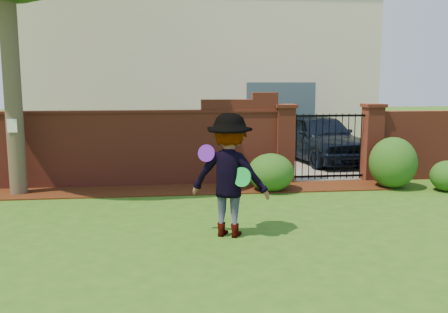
{
  "coord_description": "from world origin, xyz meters",
  "views": [
    {
      "loc": [
        -0.42,
        -7.27,
        2.38
      ],
      "look_at": [
        0.62,
        1.4,
        1.05
      ],
      "focal_mm": 38.82,
      "sensor_mm": 36.0,
      "label": 1
    }
  ],
  "objects": [
    {
      "name": "ground",
      "position": [
        0.0,
        0.0,
        -0.01
      ],
      "size": [
        80.0,
        80.0,
        0.01
      ],
      "primitive_type": "cube",
      "color": "#2D5816",
      "rests_on": "ground"
    },
    {
      "name": "mulch_bed",
      "position": [
        -0.95,
        3.34,
        0.01
      ],
      "size": [
        11.1,
        1.08,
        0.03
      ],
      "primitive_type": "cube",
      "color": "#351709",
      "rests_on": "ground"
    },
    {
      "name": "brick_wall",
      "position": [
        -2.01,
        4.0,
        0.93
      ],
      "size": [
        8.7,
        0.31,
        2.16
      ],
      "color": "maroon",
      "rests_on": "ground"
    },
    {
      "name": "brick_wall_return",
      "position": [
        6.6,
        4.0,
        0.85
      ],
      "size": [
        4.0,
        0.25,
        1.7
      ],
      "primitive_type": "cube",
      "color": "maroon",
      "rests_on": "ground"
    },
    {
      "name": "pillar_left",
      "position": [
        2.4,
        4.0,
        0.96
      ],
      "size": [
        0.5,
        0.5,
        1.88
      ],
      "color": "maroon",
      "rests_on": "ground"
    },
    {
      "name": "pillar_right",
      "position": [
        4.6,
        4.0,
        0.96
      ],
      "size": [
        0.5,
        0.5,
        1.88
      ],
      "color": "maroon",
      "rests_on": "ground"
    },
    {
      "name": "iron_gate",
      "position": [
        3.5,
        4.0,
        0.85
      ],
      "size": [
        1.78,
        0.03,
        1.6
      ],
      "color": "black",
      "rests_on": "ground"
    },
    {
      "name": "driveway",
      "position": [
        3.5,
        8.0,
        0.01
      ],
      "size": [
        3.2,
        8.0,
        0.01
      ],
      "primitive_type": "cube",
      "color": "slate",
      "rests_on": "ground"
    },
    {
      "name": "house",
      "position": [
        1.0,
        12.0,
        3.16
      ],
      "size": [
        12.4,
        6.4,
        6.3
      ],
      "color": "beige",
      "rests_on": "ground"
    },
    {
      "name": "car",
      "position": [
        4.27,
        6.75,
        0.73
      ],
      "size": [
        2.43,
        4.54,
        1.47
      ],
      "primitive_type": "imported",
      "rotation": [
        0.0,
        0.0,
        0.17
      ],
      "color": "black",
      "rests_on": "ground"
    },
    {
      "name": "paper_notice",
      "position": [
        -3.6,
        3.21,
        1.5
      ],
      "size": [
        0.2,
        0.01,
        0.28
      ],
      "primitive_type": "cube",
      "color": "white",
      "rests_on": "tree"
    },
    {
      "name": "shrub_left",
      "position": [
        1.87,
        3.04,
        0.42
      ],
      "size": [
        1.03,
        1.03,
        0.84
      ],
      "primitive_type": "ellipsoid",
      "color": "#164A16",
      "rests_on": "ground"
    },
    {
      "name": "shrub_middle",
      "position": [
        4.69,
        3.04,
        0.59
      ],
      "size": [
        1.06,
        1.06,
        1.17
      ],
      "primitive_type": "ellipsoid",
      "color": "#164A16",
      "rests_on": "ground"
    },
    {
      "name": "shrub_right",
      "position": [
        5.77,
        2.58,
        0.34
      ],
      "size": [
        0.77,
        0.77,
        0.68
      ],
      "primitive_type": "ellipsoid",
      "color": "#164A16",
      "rests_on": "ground"
    },
    {
      "name": "man",
      "position": [
        0.53,
        0.01,
        0.96
      ],
      "size": [
        1.42,
        1.14,
        1.92
      ],
      "primitive_type": "imported",
      "rotation": [
        0.0,
        0.0,
        2.75
      ],
      "color": "gray",
      "rests_on": "ground"
    },
    {
      "name": "frisbee_purple",
      "position": [
        0.19,
        0.0,
        1.32
      ],
      "size": [
        0.28,
        0.18,
        0.27
      ],
      "primitive_type": "cylinder",
      "rotation": [
        1.36,
        0.0,
        -0.4
      ],
      "color": "#6A1EBC",
      "rests_on": "man"
    },
    {
      "name": "frisbee_green",
      "position": [
        0.7,
        -0.21,
        0.98
      ],
      "size": [
        0.28,
        0.23,
        0.3
      ],
      "primitive_type": "cylinder",
      "rotation": [
        1.43,
        0.0,
        -0.6
      ],
      "color": "green",
      "rests_on": "man"
    }
  ]
}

